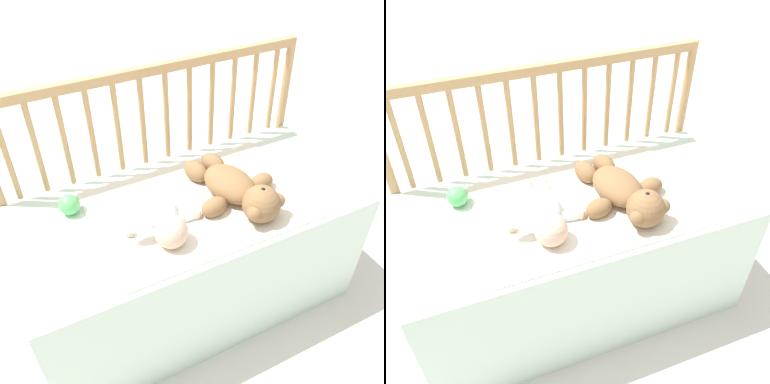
{
  "view_description": "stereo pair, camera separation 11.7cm",
  "coord_description": "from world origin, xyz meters",
  "views": [
    {
      "loc": [
        -0.52,
        -1.04,
        1.6
      ],
      "look_at": [
        0.0,
        -0.0,
        0.62
      ],
      "focal_mm": 40.0,
      "sensor_mm": 36.0,
      "label": 1
    },
    {
      "loc": [
        -0.42,
        -1.09,
        1.6
      ],
      "look_at": [
        0.0,
        -0.0,
        0.62
      ],
      "focal_mm": 40.0,
      "sensor_mm": 36.0,
      "label": 2
    }
  ],
  "objects": [
    {
      "name": "crib_rail",
      "position": [
        -0.0,
        0.32,
        0.69
      ],
      "size": [
        1.28,
        0.04,
        0.97
      ],
      "color": "tan",
      "rests_on": "ground_plane"
    },
    {
      "name": "crib_mattress",
      "position": [
        0.0,
        0.0,
        0.28
      ],
      "size": [
        1.28,
        0.59,
        0.56
      ],
      "color": "silver",
      "rests_on": "ground_plane"
    },
    {
      "name": "blanket",
      "position": [
        0.03,
        -0.01,
        0.56
      ],
      "size": [
        0.78,
        0.53,
        0.01
      ],
      "color": "silver",
      "rests_on": "crib_mattress"
    },
    {
      "name": "toy_ball",
      "position": [
        -0.41,
        0.15,
        0.6
      ],
      "size": [
        0.08,
        0.08,
        0.08
      ],
      "color": "#59BF66",
      "rests_on": "crib_mattress"
    },
    {
      "name": "ground_plane",
      "position": [
        0.0,
        0.0,
        0.0
      ],
      "size": [
        12.0,
        12.0,
        0.0
      ],
      "primitive_type": "plane",
      "color": "silver"
    },
    {
      "name": "baby",
      "position": [
        -0.14,
        -0.05,
        0.6
      ],
      "size": [
        0.29,
        0.37,
        0.11
      ],
      "color": "white",
      "rests_on": "crib_mattress"
    },
    {
      "name": "teddy_bear",
      "position": [
        0.16,
        -0.05,
        0.61
      ],
      "size": [
        0.34,
        0.44,
        0.14
      ],
      "color": "olive",
      "rests_on": "crib_mattress"
    }
  ]
}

